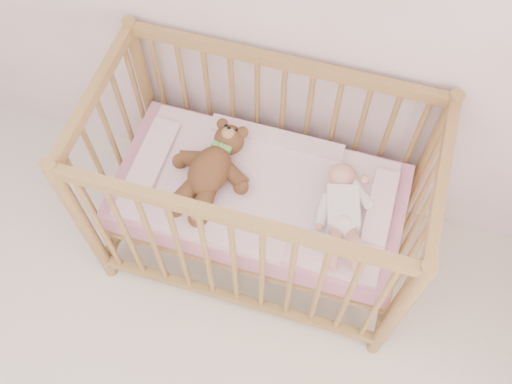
% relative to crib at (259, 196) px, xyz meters
% --- Properties ---
extents(crib, '(1.36, 0.76, 1.00)m').
position_rel_crib_xyz_m(crib, '(0.00, 0.00, 0.00)').
color(crib, '#A97F47').
rests_on(crib, floor).
extents(mattress, '(1.22, 0.62, 0.13)m').
position_rel_crib_xyz_m(mattress, '(0.00, 0.00, -0.01)').
color(mattress, pink).
rests_on(mattress, crib).
extents(blanket, '(1.10, 0.58, 0.06)m').
position_rel_crib_xyz_m(blanket, '(0.00, 0.00, 0.06)').
color(blanket, '#F9ABC2').
rests_on(blanket, mattress).
extents(baby, '(0.35, 0.54, 0.12)m').
position_rel_crib_xyz_m(baby, '(0.35, -0.02, 0.14)').
color(baby, white).
rests_on(baby, blanket).
extents(teddy_bear, '(0.44, 0.57, 0.14)m').
position_rel_crib_xyz_m(teddy_bear, '(-0.21, -0.02, 0.15)').
color(teddy_bear, brown).
rests_on(teddy_bear, blanket).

